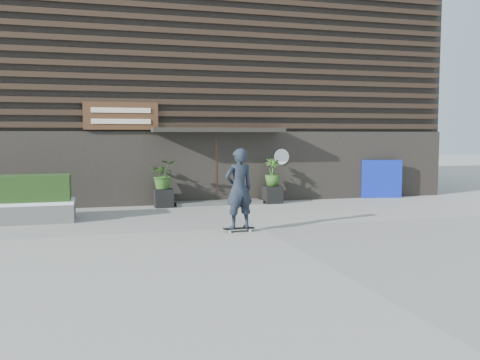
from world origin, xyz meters
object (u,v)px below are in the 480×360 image
object	(u,v)px
blue_tarp	(382,179)
skateboarder	(239,189)
planter_pot_left	(164,198)
raised_bed	(7,214)
planter_pot_right	(272,194)

from	to	relation	value
blue_tarp	skateboarder	world-z (taller)	skateboarder
planter_pot_left	skateboarder	size ratio (longest dim) A/B	0.29
raised_bed	skateboarder	bearing A→B (deg)	-27.54
planter_pot_right	skateboarder	world-z (taller)	skateboarder
raised_bed	blue_tarp	bearing A→B (deg)	9.85
raised_bed	blue_tarp	world-z (taller)	blue_tarp
planter_pot_left	skateboarder	xyz separation A→B (m)	(1.23, -4.89, 0.77)
planter_pot_right	blue_tarp	distance (m)	4.51
planter_pot_left	blue_tarp	xyz separation A→B (m)	(8.28, 0.30, 0.42)
planter_pot_right	blue_tarp	bearing A→B (deg)	3.83
raised_bed	skateboarder	distance (m)	6.49
blue_tarp	skateboarder	bearing A→B (deg)	-132.80
planter_pot_right	skateboarder	distance (m)	5.58
raised_bed	skateboarder	xyz separation A→B (m)	(5.71, -2.98, 0.82)
skateboarder	blue_tarp	bearing A→B (deg)	36.38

